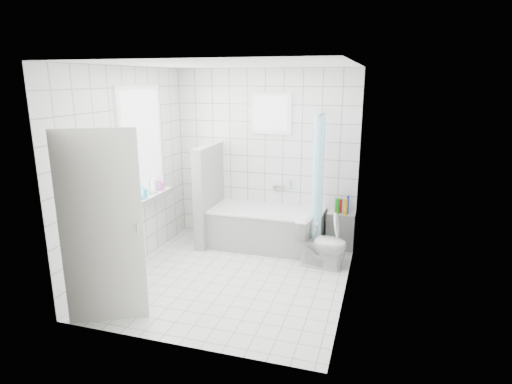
% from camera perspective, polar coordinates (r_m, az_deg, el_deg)
% --- Properties ---
extents(ground, '(3.00, 3.00, 0.00)m').
position_cam_1_polar(ground, '(5.55, -3.13, -11.27)').
color(ground, white).
rests_on(ground, ground).
extents(ceiling, '(3.00, 3.00, 0.00)m').
position_cam_1_polar(ceiling, '(4.99, -3.57, 16.63)').
color(ceiling, white).
rests_on(ceiling, ground).
extents(wall_back, '(2.80, 0.02, 2.60)m').
position_cam_1_polar(wall_back, '(6.52, 1.21, 4.74)').
color(wall_back, white).
rests_on(wall_back, ground).
extents(wall_front, '(2.80, 0.02, 2.60)m').
position_cam_1_polar(wall_front, '(3.79, -11.15, -2.96)').
color(wall_front, white).
rests_on(wall_front, ground).
extents(wall_left, '(0.02, 3.00, 2.60)m').
position_cam_1_polar(wall_left, '(5.74, -16.59, 2.74)').
color(wall_left, white).
rests_on(wall_left, ground).
extents(wall_right, '(0.02, 3.00, 2.60)m').
position_cam_1_polar(wall_right, '(4.83, 12.47, 0.80)').
color(wall_right, white).
rests_on(wall_right, ground).
extents(window_left, '(0.01, 0.90, 1.40)m').
position_cam_1_polar(window_left, '(5.92, -14.85, 6.16)').
color(window_left, white).
rests_on(window_left, wall_left).
extents(window_back, '(0.50, 0.01, 0.50)m').
position_cam_1_polar(window_back, '(6.37, 2.01, 10.39)').
color(window_back, white).
rests_on(window_back, wall_back).
extents(window_sill, '(0.18, 1.02, 0.08)m').
position_cam_1_polar(window_sill, '(6.04, -14.03, -0.79)').
color(window_sill, white).
rests_on(window_sill, wall_left).
extents(door, '(0.73, 0.40, 2.00)m').
position_cam_1_polar(door, '(4.52, -19.87, -4.70)').
color(door, silver).
rests_on(door, ground).
extents(bathtub, '(1.65, 0.77, 0.58)m').
position_cam_1_polar(bathtub, '(6.39, 1.43, -4.84)').
color(bathtub, white).
rests_on(bathtub, ground).
extents(partition_wall, '(0.15, 0.85, 1.50)m').
position_cam_1_polar(partition_wall, '(6.49, -6.27, -0.37)').
color(partition_wall, white).
rests_on(partition_wall, ground).
extents(tiled_ledge, '(0.40, 0.24, 0.55)m').
position_cam_1_polar(tiled_ledge, '(6.46, 11.20, -5.07)').
color(tiled_ledge, white).
rests_on(tiled_ledge, ground).
extents(toilet, '(0.69, 0.43, 0.67)m').
position_cam_1_polar(toilet, '(5.77, 8.80, -6.75)').
color(toilet, white).
rests_on(toilet, ground).
extents(curtain_rod, '(0.02, 0.80, 0.02)m').
position_cam_1_polar(curtain_rod, '(5.85, 8.83, 10.34)').
color(curtain_rod, silver).
rests_on(curtain_rod, wall_back).
extents(shower_curtain, '(0.14, 0.48, 1.78)m').
position_cam_1_polar(shower_curtain, '(5.86, 8.31, 1.45)').
color(shower_curtain, '#56E2FF').
rests_on(shower_curtain, curtain_rod).
extents(tub_faucet, '(0.18, 0.06, 0.06)m').
position_cam_1_polar(tub_faucet, '(6.51, 3.09, 0.67)').
color(tub_faucet, silver).
rests_on(tub_faucet, wall_back).
extents(sill_bottles, '(0.16, 0.80, 0.29)m').
position_cam_1_polar(sill_bottles, '(5.94, -14.40, 0.61)').
color(sill_bottles, silver).
rests_on(sill_bottles, window_sill).
extents(ledge_bottles, '(0.19, 0.16, 0.27)m').
position_cam_1_polar(ledge_bottles, '(6.30, 11.46, -1.80)').
color(ledge_bottles, yellow).
rests_on(ledge_bottles, tiled_ledge).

